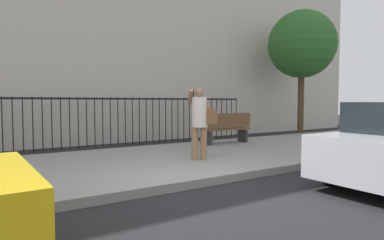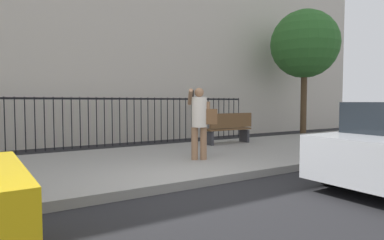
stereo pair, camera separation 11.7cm
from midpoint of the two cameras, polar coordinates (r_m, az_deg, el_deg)
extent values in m
plane|color=black|center=(5.58, -0.48, -11.92)|extent=(60.00, 60.00, 0.00)
cube|color=gray|center=(7.47, -9.66, -7.50)|extent=(28.00, 4.40, 0.15)
cube|color=black|center=(10.84, -17.51, 3.56)|extent=(12.00, 0.04, 0.06)
cylinder|color=black|center=(10.48, -30.33, -0.82)|extent=(0.03, 0.03, 1.60)
cylinder|color=black|center=(10.49, -28.94, -0.78)|extent=(0.03, 0.03, 1.60)
cylinder|color=black|center=(10.51, -27.55, -0.73)|extent=(0.03, 0.03, 1.60)
cylinder|color=black|center=(10.54, -26.17, -0.69)|extent=(0.03, 0.03, 1.60)
cylinder|color=black|center=(10.57, -24.80, -0.65)|extent=(0.03, 0.03, 1.60)
cylinder|color=black|center=(10.61, -23.43, -0.60)|extent=(0.03, 0.03, 1.60)
cylinder|color=black|center=(10.66, -22.08, -0.56)|extent=(0.03, 0.03, 1.60)
cylinder|color=black|center=(10.71, -20.74, -0.51)|extent=(0.03, 0.03, 1.60)
cylinder|color=black|center=(10.76, -19.41, -0.47)|extent=(0.03, 0.03, 1.60)
cylinder|color=black|center=(10.83, -18.10, -0.42)|extent=(0.03, 0.03, 1.60)
cylinder|color=black|center=(10.90, -16.80, -0.38)|extent=(0.03, 0.03, 1.60)
cylinder|color=black|center=(10.97, -15.52, -0.34)|extent=(0.03, 0.03, 1.60)
cylinder|color=black|center=(11.05, -14.26, -0.29)|extent=(0.03, 0.03, 1.60)
cylinder|color=black|center=(11.13, -13.01, -0.25)|extent=(0.03, 0.03, 1.60)
cylinder|color=black|center=(11.22, -11.79, -0.21)|extent=(0.03, 0.03, 1.60)
cylinder|color=black|center=(11.32, -10.58, -0.17)|extent=(0.03, 0.03, 1.60)
cylinder|color=black|center=(11.42, -9.40, -0.13)|extent=(0.03, 0.03, 1.60)
cylinder|color=black|center=(11.52, -8.23, -0.09)|extent=(0.03, 0.03, 1.60)
cylinder|color=black|center=(11.63, -7.09, -0.05)|extent=(0.03, 0.03, 1.60)
cylinder|color=black|center=(11.74, -5.97, -0.01)|extent=(0.03, 0.03, 1.60)
cylinder|color=black|center=(11.86, -4.87, 0.03)|extent=(0.03, 0.03, 1.60)
cylinder|color=black|center=(11.98, -3.79, 0.07)|extent=(0.03, 0.03, 1.60)
cylinder|color=black|center=(12.11, -2.74, 0.10)|extent=(0.03, 0.03, 1.60)
cylinder|color=black|center=(12.24, -1.71, 0.14)|extent=(0.03, 0.03, 1.60)
cylinder|color=black|center=(12.37, -0.70, 0.17)|extent=(0.03, 0.03, 1.60)
cylinder|color=black|center=(12.51, 0.29, 0.21)|extent=(0.03, 0.03, 1.60)
cylinder|color=black|center=(12.65, 1.26, 0.24)|extent=(0.03, 0.03, 1.60)
cylinder|color=black|center=(12.80, 2.20, 0.27)|extent=(0.03, 0.03, 1.60)
cylinder|color=black|center=(12.95, 3.13, 0.31)|extent=(0.03, 0.03, 1.60)
cylinder|color=black|center=(13.10, 4.03, 0.34)|extent=(0.03, 0.03, 1.60)
cylinder|color=black|center=(13.25, 4.91, 0.37)|extent=(0.03, 0.03, 1.60)
cylinder|color=black|center=(13.41, 5.77, 0.40)|extent=(0.03, 0.03, 1.60)
cylinder|color=black|center=(13.57, 6.61, 0.42)|extent=(0.03, 0.03, 1.60)
cylinder|color=black|center=(13.74, 7.44, 0.45)|extent=(0.03, 0.03, 1.60)
cylinder|color=black|center=(6.28, 22.68, -7.48)|extent=(0.64, 0.23, 0.64)
cylinder|color=#936B4C|center=(7.40, 0.04, -4.08)|extent=(0.15, 0.15, 0.74)
cylinder|color=#936B4C|center=(7.42, 1.58, -4.06)|extent=(0.15, 0.15, 0.74)
cylinder|color=silver|center=(7.36, 0.82, 1.38)|extent=(0.46, 0.46, 0.67)
sphere|color=#936B4C|center=(7.35, 0.82, 4.81)|extent=(0.21, 0.21, 0.21)
cylinder|color=#936B4C|center=(7.33, -0.74, 4.02)|extent=(0.30, 0.46, 0.37)
cylinder|color=#936B4C|center=(7.38, 2.36, 1.23)|extent=(0.09, 0.09, 0.51)
cube|color=black|center=(7.40, -0.39, 4.65)|extent=(0.07, 0.04, 0.15)
cube|color=brown|center=(7.39, 2.82, 0.61)|extent=(0.32, 0.27, 0.34)
cube|color=brown|center=(10.33, 5.57, -1.56)|extent=(1.60, 0.45, 0.05)
cube|color=brown|center=(10.16, 6.26, -0.06)|extent=(1.60, 0.06, 0.44)
cube|color=#333338|center=(9.94, 2.39, -3.18)|extent=(0.08, 0.41, 0.40)
cube|color=#333338|center=(10.80, 8.47, -2.70)|extent=(0.08, 0.41, 0.40)
cylinder|color=#4C3823|center=(14.54, 18.14, 3.37)|extent=(0.25, 0.25, 3.07)
sphere|color=#2D6628|center=(14.74, 18.30, 12.37)|extent=(2.79, 2.79, 2.79)
camera|label=1|loc=(0.06, -90.44, -0.02)|focal=30.75mm
camera|label=2|loc=(0.06, 89.56, 0.02)|focal=30.75mm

